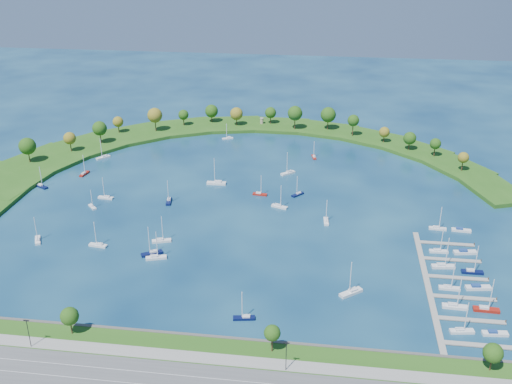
# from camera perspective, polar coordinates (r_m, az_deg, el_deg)

# --- Properties ---
(ground) EXTENTS (700.00, 700.00, 0.00)m
(ground) POSITION_cam_1_polar(r_m,az_deg,el_deg) (283.89, -1.13, -1.09)
(ground) COLOR #082548
(ground) RESTS_ON ground
(south_shoreline) EXTENTS (420.00, 43.10, 11.60)m
(south_shoreline) POSITION_cam_1_polar(r_m,az_deg,el_deg) (182.43, -7.24, -17.56)
(south_shoreline) COLOR #255316
(south_shoreline) RESTS_ON ground
(breakwater) EXTENTS (286.74, 247.64, 2.00)m
(breakwater) POSITION_cam_1_polar(r_m,az_deg,el_deg) (336.43, -7.71, 3.08)
(breakwater) COLOR #255316
(breakwater) RESTS_ON ground
(breakwater_trees) EXTENTS (241.67, 94.35, 15.25)m
(breakwater_trees) POSITION_cam_1_polar(r_m,az_deg,el_deg) (365.25, -2.49, 6.65)
(breakwater_trees) COLOR #382314
(breakwater_trees) RESTS_ON breakwater
(harbor_tower) EXTENTS (2.60, 2.60, 3.87)m
(harbor_tower) POSITION_cam_1_polar(r_m,az_deg,el_deg) (391.63, 0.56, 6.87)
(harbor_tower) COLOR gray
(harbor_tower) RESTS_ON breakwater
(dock_system) EXTENTS (24.28, 82.00, 1.60)m
(dock_system) POSITION_cam_1_polar(r_m,az_deg,el_deg) (232.15, 17.97, -8.64)
(dock_system) COLOR gray
(dock_system) RESTS_ON ground
(moored_boat_0) EXTENTS (7.92, 3.17, 11.32)m
(moored_boat_0) POSITION_cam_1_polar(r_m,az_deg,el_deg) (255.19, -14.94, -4.91)
(moored_boat_0) COLOR silver
(moored_boat_0) RESTS_ON ground
(moored_boat_1) EXTENTS (5.61, 5.89, 9.35)m
(moored_boat_1) POSITION_cam_1_polar(r_m,az_deg,el_deg) (289.70, -15.47, -1.31)
(moored_boat_1) COLOR silver
(moored_boat_1) RESTS_ON ground
(moored_boat_2) EXTENTS (8.81, 7.88, 13.63)m
(moored_boat_2) POSITION_cam_1_polar(r_m,az_deg,el_deg) (219.96, 9.15, -9.44)
(moored_boat_2) COLOR silver
(moored_boat_2) RESTS_ON ground
(moored_boat_3) EXTENTS (6.08, 6.66, 10.38)m
(moored_boat_3) POSITION_cam_1_polar(r_m,az_deg,el_deg) (292.42, 4.03, -0.17)
(moored_boat_3) COLOR #091039
(moored_boat_3) RESTS_ON ground
(moored_boat_4) EXTENTS (3.32, 7.71, 10.97)m
(moored_boat_4) POSITION_cam_1_polar(r_m,az_deg,el_deg) (328.80, -16.18, 1.75)
(moored_boat_4) COLOR maroon
(moored_boat_4) RESTS_ON ground
(moored_boat_5) EXTENTS (7.81, 7.49, 12.43)m
(moored_boat_5) POSITION_cam_1_polar(r_m,az_deg,el_deg) (317.11, 3.10, 1.90)
(moored_boat_5) COLOR silver
(moored_boat_5) RESTS_ON ground
(moored_boat_6) EXTENTS (8.11, 4.73, 11.51)m
(moored_boat_6) POSITION_cam_1_polar(r_m,az_deg,el_deg) (279.47, 2.26, -1.34)
(moored_boat_6) COLOR silver
(moored_boat_6) RESTS_ON ground
(moored_boat_7) EXTENTS (8.74, 6.47, 12.78)m
(moored_boat_7) POSITION_cam_1_polar(r_m,az_deg,el_deg) (244.47, -9.97, -5.77)
(moored_boat_7) COLOR #091039
(moored_boat_7) RESTS_ON ground
(moored_boat_8) EXTENTS (8.35, 4.63, 11.82)m
(moored_boat_8) POSITION_cam_1_polar(r_m,az_deg,el_deg) (253.16, -9.09, -4.58)
(moored_boat_8) COLOR silver
(moored_boat_8) RESTS_ON ground
(moored_boat_9) EXTENTS (7.31, 2.79, 10.49)m
(moored_boat_9) POSITION_cam_1_polar(r_m,az_deg,el_deg) (292.02, 0.37, -0.14)
(moored_boat_9) COLOR maroon
(moored_boat_9) RESTS_ON ground
(moored_boat_10) EXTENTS (7.70, 3.32, 10.96)m
(moored_boat_10) POSITION_cam_1_polar(r_m,az_deg,el_deg) (205.07, -1.14, -11.92)
(moored_boat_10) COLOR #091039
(moored_boat_10) RESTS_ON ground
(moored_boat_11) EXTENTS (9.87, 3.00, 14.42)m
(moored_boat_11) POSITION_cam_1_polar(r_m,az_deg,el_deg) (304.75, -3.81, 0.92)
(moored_boat_11) COLOR silver
(moored_boat_11) RESTS_ON ground
(moored_boat_12) EXTENTS (7.87, 5.62, 11.43)m
(moored_boat_12) POSITION_cam_1_polar(r_m,az_deg,el_deg) (319.58, -19.92, 0.57)
(moored_boat_12) COLOR #091039
(moored_boat_12) RESTS_ON ground
(moored_boat_13) EXTENTS (7.69, 2.80, 11.06)m
(moored_boat_13) POSITION_cam_1_polar(r_m,az_deg,el_deg) (297.36, -14.24, -0.47)
(moored_boat_13) COLOR silver
(moored_boat_13) RESTS_ON ground
(moored_boat_14) EXTENTS (3.51, 8.20, 11.68)m
(moored_boat_14) POSITION_cam_1_polar(r_m,az_deg,el_deg) (287.59, -8.39, -0.82)
(moored_boat_14) COLOR #091039
(moored_boat_14) RESTS_ON ground
(moored_boat_15) EXTENTS (2.65, 7.48, 10.79)m
(moored_boat_15) POSITION_cam_1_polar(r_m,az_deg,el_deg) (267.62, 6.76, -2.74)
(moored_boat_15) COLOR silver
(moored_boat_15) RESTS_ON ground
(moored_boat_16) EXTENTS (7.14, 7.61, 12.00)m
(moored_boat_16) POSITION_cam_1_polar(r_m,az_deg,el_deg) (349.12, -14.47, 3.29)
(moored_boat_16) COLOR silver
(moored_boat_16) RESTS_ON ground
(moored_boat_17) EXTENTS (3.22, 6.88, 9.76)m
(moored_boat_17) POSITION_cam_1_polar(r_m,az_deg,el_deg) (340.53, 5.59, 3.43)
(moored_boat_17) COLOR maroon
(moored_boat_17) RESTS_ON ground
(moored_boat_18) EXTENTS (8.59, 4.76, 12.18)m
(moored_boat_18) POSITION_cam_1_polar(r_m,az_deg,el_deg) (241.34, -9.60, -6.17)
(moored_boat_18) COLOR silver
(moored_boat_18) RESTS_ON ground
(moored_boat_19) EXTENTS (6.94, 4.67, 9.99)m
(moored_boat_19) POSITION_cam_1_polar(r_m,az_deg,el_deg) (369.50, -2.74, 5.23)
(moored_boat_19) COLOR silver
(moored_boat_19) RESTS_ON ground
(moored_boat_20) EXTENTS (5.24, 7.68, 11.06)m
(moored_boat_20) POSITION_cam_1_polar(r_m,az_deg,el_deg) (266.89, -20.26, -4.30)
(moored_boat_20) COLOR silver
(moored_boat_20) RESTS_ON ground
(docked_boat_0) EXTENTS (8.17, 3.37, 11.66)m
(docked_boat_0) POSITION_cam_1_polar(r_m,az_deg,el_deg) (210.39, 19.18, -12.45)
(docked_boat_0) COLOR silver
(docked_boat_0) RESTS_ON ground
(docked_boat_1) EXTENTS (8.47, 3.04, 1.69)m
(docked_boat_1) POSITION_cam_1_polar(r_m,az_deg,el_deg) (213.21, 21.97, -12.49)
(docked_boat_1) COLOR silver
(docked_boat_1) RESTS_ON ground
(docked_boat_2) EXTENTS (8.79, 2.79, 12.79)m
(docked_boat_2) POSITION_cam_1_polar(r_m,az_deg,el_deg) (221.30, 18.56, -10.33)
(docked_boat_2) COLOR silver
(docked_boat_2) RESTS_ON ground
(docked_boat_3) EXTENTS (8.93, 2.79, 13.00)m
(docked_boat_3) POSITION_cam_1_polar(r_m,az_deg,el_deg) (223.41, 21.26, -10.42)
(docked_boat_3) COLOR maroon
(docked_boat_3) RESTS_ON ground
(docked_boat_4) EXTENTS (7.75, 2.44, 11.28)m
(docked_boat_4) POSITION_cam_1_polar(r_m,az_deg,el_deg) (230.88, 18.09, -8.70)
(docked_boat_4) COLOR silver
(docked_boat_4) RESTS_ON ground
(docked_boat_5) EXTENTS (9.54, 3.94, 1.89)m
(docked_boat_5) POSITION_cam_1_polar(r_m,az_deg,el_deg) (234.57, 20.56, -8.59)
(docked_boat_5) COLOR silver
(docked_boat_5) RESTS_ON ground
(docked_boat_6) EXTENTS (9.17, 3.50, 13.15)m
(docked_boat_6) POSITION_cam_1_polar(r_m,az_deg,el_deg) (243.43, 17.54, -6.77)
(docked_boat_6) COLOR silver
(docked_boat_6) RESTS_ON ground
(docked_boat_7) EXTENTS (8.20, 2.30, 12.05)m
(docked_boat_7) POSITION_cam_1_polar(r_m,az_deg,el_deg) (243.50, 20.08, -7.16)
(docked_boat_7) COLOR #091039
(docked_boat_7) RESTS_ON ground
(docked_boat_8) EXTENTS (7.60, 2.38, 11.06)m
(docked_boat_8) POSITION_cam_1_polar(r_m,az_deg,el_deg) (253.60, 17.15, -5.40)
(docked_boat_8) COLOR silver
(docked_boat_8) RESTS_ON ground
(docked_boat_9) EXTENTS (9.59, 4.16, 1.89)m
(docked_boat_9) POSITION_cam_1_polar(r_m,az_deg,el_deg) (256.16, 19.44, -5.47)
(docked_boat_9) COLOR silver
(docked_boat_9) RESTS_ON ground
(docked_boat_10) EXTENTS (7.56, 2.55, 10.95)m
(docked_boat_10) POSITION_cam_1_polar(r_m,az_deg,el_deg) (271.64, 17.06, -3.30)
(docked_boat_10) COLOR silver
(docked_boat_10) RESTS_ON ground
(docked_boat_11) EXTENTS (8.38, 2.93, 1.68)m
(docked_boat_11) POSITION_cam_1_polar(r_m,az_deg,el_deg) (273.42, 19.11, -3.47)
(docked_boat_11) COLOR silver
(docked_boat_11) RESTS_ON ground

